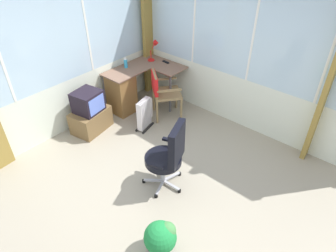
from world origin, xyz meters
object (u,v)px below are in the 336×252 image
at_px(tv_on_stand, 90,113).
at_px(potted_plant, 161,237).
at_px(desk, 124,90).
at_px(space_heater, 145,114).
at_px(tv_remote, 166,62).
at_px(desk_lamp, 155,47).
at_px(office_chair, 169,154).
at_px(wooden_armchair, 161,89).
at_px(spray_bottle, 126,62).

distance_m(tv_on_stand, potted_plant, 2.66).
xyz_separation_m(desk, space_heater, (-0.17, -0.69, -0.14)).
bearing_deg(tv_remote, space_heater, -151.65).
relative_size(desk_lamp, space_heater, 0.71).
bearing_deg(tv_remote, desk_lamp, 105.91).
relative_size(office_chair, potted_plant, 2.31).
xyz_separation_m(desk, desk_lamp, (0.81, -0.06, 0.61)).
height_order(office_chair, space_heater, office_chair).
height_order(wooden_armchair, tv_on_stand, wooden_armchair).
height_order(office_chair, potted_plant, office_chair).
xyz_separation_m(tv_remote, tv_on_stand, (-1.67, 0.27, -0.45)).
bearing_deg(tv_on_stand, wooden_armchair, -29.70).
xyz_separation_m(spray_bottle, potted_plant, (-1.97, -2.63, -0.62)).
height_order(tv_remote, wooden_armchair, wooden_armchair).
xyz_separation_m(spray_bottle, tv_on_stand, (-1.02, -0.15, -0.55)).
bearing_deg(potted_plant, desk, 54.66).
distance_m(wooden_armchair, potted_plant, 2.78).
bearing_deg(tv_remote, desk, 167.82).
bearing_deg(space_heater, wooden_armchair, 4.20).
bearing_deg(spray_bottle, desk_lamp, -16.83).
relative_size(spray_bottle, potted_plant, 0.48).
relative_size(desk, wooden_armchair, 1.46).
bearing_deg(wooden_armchair, desk, 113.17).
bearing_deg(desk_lamp, desk, 175.69).
relative_size(desk, office_chair, 1.24).
height_order(desk, office_chair, office_chair).
distance_m(tv_remote, office_chair, 2.42).
xyz_separation_m(office_chair, potted_plant, (-0.83, -0.60, -0.31)).
xyz_separation_m(space_heater, potted_plant, (-1.61, -1.82, -0.03)).
xyz_separation_m(tv_on_stand, potted_plant, (-0.95, -2.48, -0.08)).
xyz_separation_m(tv_remote, wooden_armchair, (-0.56, -0.37, -0.22)).
xyz_separation_m(spray_bottle, office_chair, (-1.14, -2.03, -0.31)).
distance_m(tv_on_stand, space_heater, 0.94).
distance_m(desk, desk_lamp, 1.02).
height_order(wooden_armchair, space_heater, wooden_armchair).
bearing_deg(spray_bottle, tv_remote, -32.68).
distance_m(office_chair, potted_plant, 1.07).
bearing_deg(office_chair, potted_plant, -144.21).
height_order(tv_remote, tv_on_stand, tv_remote).
bearing_deg(tv_on_stand, spray_bottle, 8.30).
bearing_deg(tv_on_stand, desk, 1.76).
height_order(desk, spray_bottle, spray_bottle).
bearing_deg(wooden_armchair, space_heater, -175.80).
xyz_separation_m(desk_lamp, space_heater, (-0.98, -0.63, -0.75)).
height_order(desk, space_heater, desk).
bearing_deg(space_heater, desk_lamp, 32.79).
relative_size(desk_lamp, wooden_armchair, 0.46).
bearing_deg(office_chair, space_heater, 57.40).
height_order(tv_remote, office_chair, office_chair).
bearing_deg(tv_on_stand, tv_remote, -9.05).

